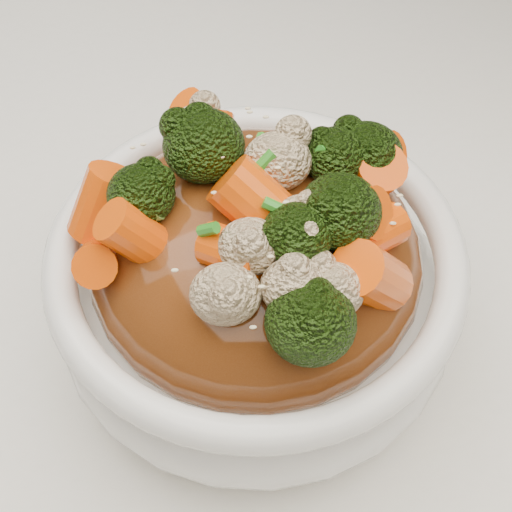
{
  "coord_description": "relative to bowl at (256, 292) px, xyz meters",
  "views": [
    {
      "loc": [
        0.02,
        -0.28,
        1.15
      ],
      "look_at": [
        0.04,
        -0.03,
        0.83
      ],
      "focal_mm": 55.0,
      "sensor_mm": 36.0,
      "label": 1
    }
  ],
  "objects": [
    {
      "name": "scallions",
      "position": [
        0.0,
        -0.0,
        0.09
      ],
      "size": [
        0.14,
        0.14,
        0.02
      ],
      "primitive_type": null,
      "rotation": [
        0.0,
        0.0,
        0.04
      ],
      "color": "#28801D",
      "rests_on": "sauce_base"
    },
    {
      "name": "cauliflower",
      "position": [
        -0.0,
        -0.0,
        0.09
      ],
      "size": [
        0.18,
        0.18,
        0.04
      ],
      "primitive_type": null,
      "rotation": [
        0.0,
        0.0,
        0.04
      ],
      "color": "beige",
      "rests_on": "sauce_base"
    },
    {
      "name": "sesame_seeds",
      "position": [
        0.0,
        -0.0,
        0.09
      ],
      "size": [
        0.16,
        0.16,
        0.01
      ],
      "primitive_type": null,
      "rotation": [
        0.0,
        0.0,
        0.04
      ],
      "color": "beige",
      "rests_on": "sauce_base"
    },
    {
      "name": "broccoli",
      "position": [
        -0.0,
        -0.0,
        0.09
      ],
      "size": [
        0.18,
        0.18,
        0.04
      ],
      "primitive_type": null,
      "rotation": [
        0.0,
        0.0,
        0.04
      ],
      "color": "black",
      "rests_on": "sauce_base"
    },
    {
      "name": "bowl",
      "position": [
        0.0,
        0.0,
        0.0
      ],
      "size": [
        0.23,
        0.23,
        0.09
      ],
      "primitive_type": null,
      "rotation": [
        0.0,
        0.0,
        0.04
      ],
      "color": "white",
      "rests_on": "tablecloth"
    },
    {
      "name": "carrots",
      "position": [
        -0.0,
        -0.0,
        0.09
      ],
      "size": [
        0.18,
        0.18,
        0.05
      ],
      "primitive_type": null,
      "rotation": [
        0.0,
        0.0,
        0.04
      ],
      "color": "#F75508",
      "rests_on": "sauce_base"
    },
    {
      "name": "sauce_base",
      "position": [
        -0.0,
        -0.0,
        0.03
      ],
      "size": [
        0.18,
        0.18,
        0.1
      ],
      "primitive_type": "ellipsoid",
      "rotation": [
        0.0,
        0.0,
        0.04
      ],
      "color": "#5F2D10",
      "rests_on": "bowl"
    },
    {
      "name": "tablecloth",
      "position": [
        -0.04,
        0.03,
        -0.06
      ],
      "size": [
        1.2,
        0.8,
        0.04
      ],
      "primitive_type": "cube",
      "color": "white",
      "rests_on": "dining_table"
    }
  ]
}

